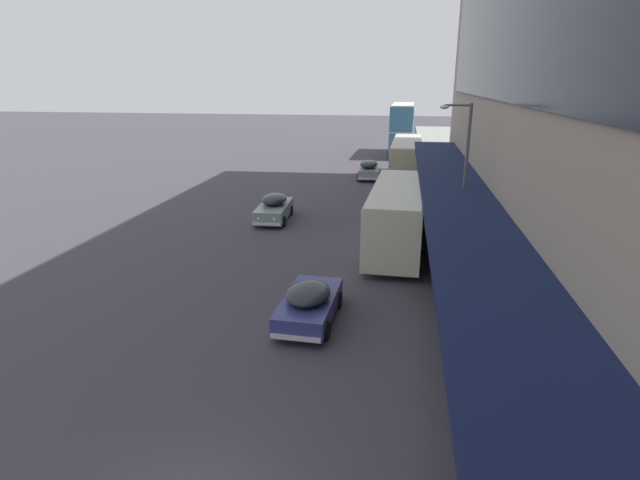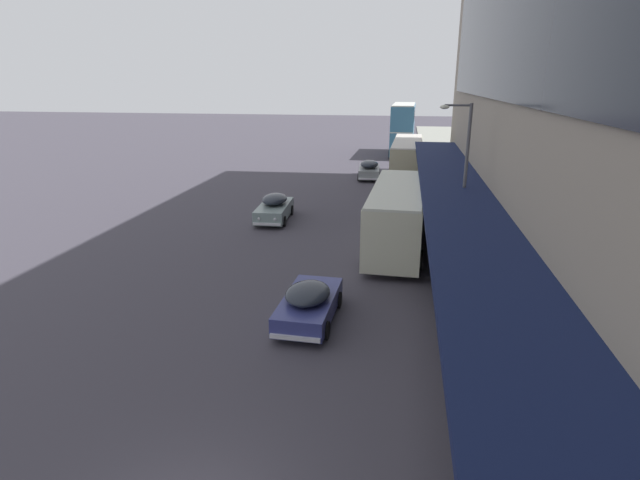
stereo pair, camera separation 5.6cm
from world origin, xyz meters
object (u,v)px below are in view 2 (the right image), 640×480
at_px(transit_bus_kerbside_front, 403,128).
at_px(sedan_lead_mid, 309,303).
at_px(transit_bus_kerbside_far, 407,157).
at_px(street_lamp, 462,170).
at_px(sedan_oncoming_rear, 369,169).
at_px(sedan_oncoming_front, 274,208).
at_px(transit_bus_kerbside_rear, 397,213).
at_px(vw_van, 400,190).
at_px(pedestrian_at_kerb, 569,456).

relative_size(transit_bus_kerbside_front, sedan_lead_mid, 2.23).
bearing_deg(transit_bus_kerbside_far, street_lamp, -82.93).
distance_m(sedan_lead_mid, sedan_oncoming_rear, 28.26).
distance_m(transit_bus_kerbside_front, sedan_oncoming_front, 31.18).
relative_size(sedan_oncoming_front, street_lamp, 0.64).
relative_size(transit_bus_kerbside_front, transit_bus_kerbside_rear, 0.99).
xyz_separation_m(transit_bus_kerbside_rear, sedan_oncoming_rear, (-2.80, 19.37, -1.10)).
bearing_deg(transit_bus_kerbside_front, sedan_oncoming_front, -104.20).
distance_m(transit_bus_kerbside_front, sedan_lead_mid, 43.57).
distance_m(transit_bus_kerbside_front, transit_bus_kerbside_rear, 34.54).
xyz_separation_m(transit_bus_kerbside_far, sedan_oncoming_rear, (-3.28, 0.16, -1.18)).
xyz_separation_m(sedan_oncoming_front, sedan_oncoming_rear, (4.87, 14.99, -0.00)).
height_order(transit_bus_kerbside_far, vw_van, transit_bus_kerbside_far).
bearing_deg(street_lamp, transit_bus_kerbside_front, 94.87).
distance_m(vw_van, street_lamp, 11.26).
relative_size(transit_bus_kerbside_far, sedan_oncoming_front, 2.38).
relative_size(transit_bus_kerbside_front, transit_bus_kerbside_far, 0.87).
bearing_deg(pedestrian_at_kerb, transit_bus_kerbside_far, 95.36).
xyz_separation_m(sedan_oncoming_rear, street_lamp, (5.77, -20.18, 3.58)).
bearing_deg(street_lamp, vw_van, 105.70).
height_order(sedan_oncoming_front, sedan_lead_mid, sedan_oncoming_front).
bearing_deg(transit_bus_kerbside_rear, sedan_oncoming_front, 150.32).
relative_size(sedan_oncoming_front, sedan_oncoming_rear, 0.97).
bearing_deg(street_lamp, sedan_oncoming_rear, 105.95).
height_order(transit_bus_kerbside_rear, transit_bus_kerbside_far, transit_bus_kerbside_far).
xyz_separation_m(sedan_oncoming_rear, pedestrian_at_kerb, (6.60, -35.54, 0.39)).
bearing_deg(transit_bus_kerbside_front, transit_bus_kerbside_far, -88.03).
bearing_deg(sedan_oncoming_rear, vw_van, -73.79).
bearing_deg(transit_bus_kerbside_far, vw_van, -92.56).
bearing_deg(vw_van, sedan_oncoming_rear, 106.21).
distance_m(transit_bus_kerbside_rear, transit_bus_kerbside_far, 19.22).
relative_size(transit_bus_kerbside_front, pedestrian_at_kerb, 5.24).
relative_size(transit_bus_kerbside_front, street_lamp, 1.33).
bearing_deg(street_lamp, transit_bus_kerbside_far, 97.07).
xyz_separation_m(sedan_oncoming_front, street_lamp, (10.64, -5.19, 3.57)).
xyz_separation_m(sedan_lead_mid, sedan_oncoming_rear, (0.16, 28.26, 0.08)).
relative_size(sedan_lead_mid, sedan_oncoming_rear, 0.91).
xyz_separation_m(transit_bus_kerbside_rear, street_lamp, (2.97, -0.82, 2.48)).
relative_size(transit_bus_kerbside_rear, vw_van, 2.16).
bearing_deg(pedestrian_at_kerb, vw_van, 98.29).
relative_size(sedan_oncoming_front, vw_van, 1.02).
height_order(sedan_oncoming_front, vw_van, vw_van).
xyz_separation_m(transit_bus_kerbside_front, vw_van, (0.10, -24.96, -2.05)).
bearing_deg(vw_van, transit_bus_kerbside_far, 87.44).
bearing_deg(transit_bus_kerbside_rear, street_lamp, -15.37).
height_order(transit_bus_kerbside_far, pedestrian_at_kerb, transit_bus_kerbside_far).
bearing_deg(pedestrian_at_kerb, transit_bus_kerbside_front, 94.34).
xyz_separation_m(sedan_oncoming_front, sedan_lead_mid, (4.71, -13.26, -0.08)).
relative_size(transit_bus_kerbside_rear, street_lamp, 1.35).
bearing_deg(sedan_lead_mid, pedestrian_at_kerb, -47.10).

